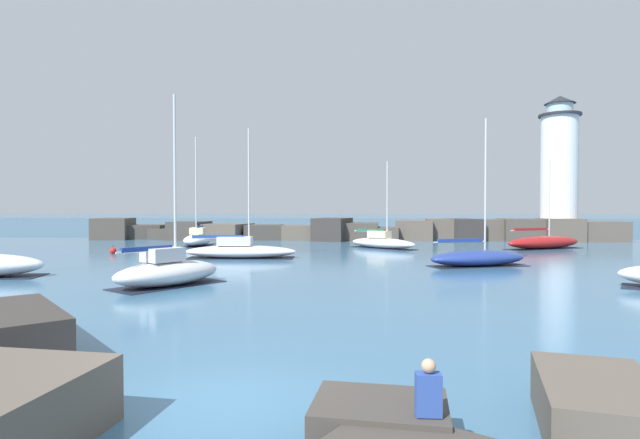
% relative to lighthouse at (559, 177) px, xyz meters
% --- Properties ---
extents(ground_plane, '(600.00, 600.00, 0.00)m').
position_rel_lighthouse_xyz_m(ground_plane, '(-25.70, -48.45, -7.17)').
color(ground_plane, '#3D6B8E').
extents(open_sea_beyond, '(400.00, 116.00, 0.01)m').
position_rel_lighthouse_xyz_m(open_sea_beyond, '(-25.70, 59.40, -7.17)').
color(open_sea_beyond, '#2D5B7F').
rests_on(open_sea_beyond, ground).
extents(breakwater_jetty, '(60.26, 7.16, 2.52)m').
position_rel_lighthouse_xyz_m(breakwater_jetty, '(-22.67, -0.56, -6.10)').
color(breakwater_jetty, '#4C443D').
rests_on(breakwater_jetty, ground).
extents(lighthouse, '(5.28, 5.28, 16.23)m').
position_rel_lighthouse_xyz_m(lighthouse, '(0.00, 0.00, 0.00)').
color(lighthouse, gray).
rests_on(lighthouse, ground).
extents(foreground_rocks, '(18.08, 10.95, 1.13)m').
position_rel_lighthouse_xyz_m(foreground_rocks, '(-27.67, -49.33, -6.70)').
color(foreground_rocks, brown).
rests_on(foreground_rocks, ground).
extents(sailboat_moored_0, '(5.09, 5.84, 9.07)m').
position_rel_lighthouse_xyz_m(sailboat_moored_0, '(-31.97, -34.79, -6.49)').
color(sailboat_moored_0, silver).
rests_on(sailboat_moored_0, ground).
extents(sailboat_moored_1, '(6.42, 5.83, 7.84)m').
position_rel_lighthouse_xyz_m(sailboat_moored_1, '(-20.55, -12.36, -6.60)').
color(sailboat_moored_1, white).
rests_on(sailboat_moored_1, ground).
extents(sailboat_moored_3, '(2.80, 5.68, 10.45)m').
position_rel_lighthouse_xyz_m(sailboat_moored_3, '(-38.20, -10.47, -6.50)').
color(sailboat_moored_3, white).
rests_on(sailboat_moored_3, ground).
extents(sailboat_moored_4, '(8.32, 5.70, 7.96)m').
position_rel_lighthouse_xyz_m(sailboat_moored_4, '(-6.08, -11.94, -6.58)').
color(sailboat_moored_4, maroon).
rests_on(sailboat_moored_4, ground).
extents(sailboat_moored_6, '(6.87, 4.11, 9.30)m').
position_rel_lighthouse_xyz_m(sailboat_moored_6, '(-15.34, -25.83, -6.64)').
color(sailboat_moored_6, navy).
rests_on(sailboat_moored_6, ground).
extents(sailboat_moored_7, '(8.28, 2.88, 9.48)m').
position_rel_lighthouse_xyz_m(sailboat_moored_7, '(-31.46, -21.78, -6.61)').
color(sailboat_moored_7, white).
rests_on(sailboat_moored_7, ground).
extents(mooring_buoy_orange_near, '(0.51, 0.51, 0.71)m').
position_rel_lighthouse_xyz_m(mooring_buoy_orange_near, '(-42.29, -19.23, -6.92)').
color(mooring_buoy_orange_near, red).
rests_on(mooring_buoy_orange_near, ground).
extents(person_on_rocks, '(0.36, 0.22, 1.56)m').
position_rel_lighthouse_xyz_m(person_on_rocks, '(-22.21, -50.73, -6.31)').
color(person_on_rocks, '#282833').
rests_on(person_on_rocks, ground).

